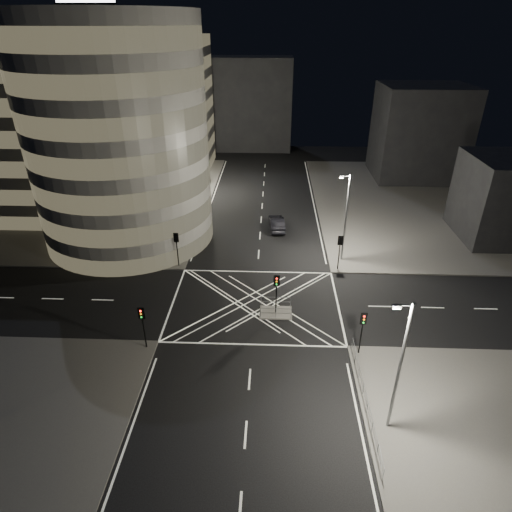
{
  "coord_description": "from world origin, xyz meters",
  "views": [
    {
      "loc": [
        1.45,
        -34.05,
        24.01
      ],
      "look_at": [
        -0.08,
        4.12,
        3.0
      ],
      "focal_mm": 30.0,
      "sensor_mm": 36.0,
      "label": 1
    }
  ],
  "objects_px": {
    "central_island": "(276,313)",
    "traffic_signal_fr": "(340,246)",
    "traffic_signal_nr": "(363,326)",
    "sedan": "(277,223)",
    "street_lamp_left_near": "(178,203)",
    "traffic_signal_nl": "(142,320)",
    "street_lamp_right_far": "(345,216)",
    "traffic_signal_fl": "(177,243)",
    "traffic_signal_island": "(276,287)",
    "street_lamp_left_far": "(202,159)",
    "street_lamp_right_near": "(399,365)"
  },
  "relations": [
    {
      "from": "street_lamp_left_near",
      "to": "street_lamp_left_far",
      "type": "relative_size",
      "value": 1.0
    },
    {
      "from": "street_lamp_left_far",
      "to": "street_lamp_right_near",
      "type": "xyz_separation_m",
      "value": [
        18.87,
        -44.0,
        0.0
      ]
    },
    {
      "from": "central_island",
      "to": "traffic_signal_fl",
      "type": "bearing_deg",
      "value": 142.46
    },
    {
      "from": "street_lamp_left_near",
      "to": "sedan",
      "type": "bearing_deg",
      "value": 23.73
    },
    {
      "from": "street_lamp_right_near",
      "to": "traffic_signal_fr",
      "type": "bearing_deg",
      "value": 91.75
    },
    {
      "from": "traffic_signal_nl",
      "to": "traffic_signal_fl",
      "type": "bearing_deg",
      "value": 90.0
    },
    {
      "from": "traffic_signal_fr",
      "to": "street_lamp_left_near",
      "type": "relative_size",
      "value": 0.4
    },
    {
      "from": "traffic_signal_fr",
      "to": "sedan",
      "type": "xyz_separation_m",
      "value": [
        -6.69,
        10.28,
        -2.07
      ]
    },
    {
      "from": "traffic_signal_nl",
      "to": "street_lamp_right_far",
      "type": "xyz_separation_m",
      "value": [
        18.24,
        15.8,
        2.63
      ]
    },
    {
      "from": "street_lamp_left_near",
      "to": "street_lamp_right_near",
      "type": "xyz_separation_m",
      "value": [
        18.87,
        -26.0,
        0.0
      ]
    },
    {
      "from": "traffic_signal_fl",
      "to": "street_lamp_right_far",
      "type": "distance_m",
      "value": 18.55
    },
    {
      "from": "street_lamp_right_near",
      "to": "traffic_signal_island",
      "type": "bearing_deg",
      "value": 120.75
    },
    {
      "from": "traffic_signal_nr",
      "to": "street_lamp_left_near",
      "type": "height_order",
      "value": "street_lamp_left_near"
    },
    {
      "from": "traffic_signal_nl",
      "to": "traffic_signal_island",
      "type": "bearing_deg",
      "value": 26.14
    },
    {
      "from": "traffic_signal_nl",
      "to": "central_island",
      "type": "bearing_deg",
      "value": 26.14
    },
    {
      "from": "traffic_signal_fl",
      "to": "street_lamp_right_near",
      "type": "distance_m",
      "value": 27.79
    },
    {
      "from": "street_lamp_left_near",
      "to": "street_lamp_right_far",
      "type": "distance_m",
      "value": 19.11
    },
    {
      "from": "traffic_signal_nr",
      "to": "street_lamp_right_near",
      "type": "relative_size",
      "value": 0.4
    },
    {
      "from": "traffic_signal_nl",
      "to": "street_lamp_left_near",
      "type": "bearing_deg",
      "value": 91.94
    },
    {
      "from": "street_lamp_right_far",
      "to": "sedan",
      "type": "distance_m",
      "value": 11.87
    },
    {
      "from": "traffic_signal_fl",
      "to": "street_lamp_right_far",
      "type": "bearing_deg",
      "value": 6.88
    },
    {
      "from": "central_island",
      "to": "traffic_signal_nl",
      "type": "height_order",
      "value": "traffic_signal_nl"
    },
    {
      "from": "street_lamp_left_far",
      "to": "street_lamp_right_far",
      "type": "height_order",
      "value": "same"
    },
    {
      "from": "traffic_signal_fl",
      "to": "traffic_signal_island",
      "type": "xyz_separation_m",
      "value": [
        10.8,
        -8.3,
        0.0
      ]
    },
    {
      "from": "traffic_signal_island",
      "to": "street_lamp_right_near",
      "type": "xyz_separation_m",
      "value": [
        7.44,
        -12.5,
        2.63
      ]
    },
    {
      "from": "traffic_signal_nl",
      "to": "traffic_signal_fr",
      "type": "bearing_deg",
      "value": 37.69
    },
    {
      "from": "traffic_signal_fl",
      "to": "street_lamp_right_near",
      "type": "relative_size",
      "value": 0.4
    },
    {
      "from": "traffic_signal_nl",
      "to": "traffic_signal_fr",
      "type": "distance_m",
      "value": 22.24
    },
    {
      "from": "street_lamp_right_near",
      "to": "sedan",
      "type": "bearing_deg",
      "value": 103.26
    },
    {
      "from": "central_island",
      "to": "traffic_signal_fr",
      "type": "relative_size",
      "value": 0.75
    },
    {
      "from": "traffic_signal_nr",
      "to": "street_lamp_left_far",
      "type": "xyz_separation_m",
      "value": [
        -18.24,
        36.8,
        2.63
      ]
    },
    {
      "from": "traffic_signal_island",
      "to": "street_lamp_right_far",
      "type": "xyz_separation_m",
      "value": [
        7.44,
        10.5,
        2.63
      ]
    },
    {
      "from": "street_lamp_right_far",
      "to": "traffic_signal_island",
      "type": "bearing_deg",
      "value": -125.3
    },
    {
      "from": "traffic_signal_fr",
      "to": "street_lamp_left_far",
      "type": "bearing_deg",
      "value": 128.17
    },
    {
      "from": "traffic_signal_fl",
      "to": "sedan",
      "type": "xyz_separation_m",
      "value": [
        10.91,
        10.28,
        -2.07
      ]
    },
    {
      "from": "street_lamp_right_near",
      "to": "central_island",
      "type": "bearing_deg",
      "value": 120.75
    },
    {
      "from": "street_lamp_left_far",
      "to": "sedan",
      "type": "relative_size",
      "value": 1.96
    },
    {
      "from": "central_island",
      "to": "traffic_signal_nr",
      "type": "xyz_separation_m",
      "value": [
        6.8,
        -5.3,
        2.84
      ]
    },
    {
      "from": "traffic_signal_fr",
      "to": "traffic_signal_nl",
      "type": "bearing_deg",
      "value": -142.31
    },
    {
      "from": "street_lamp_left_near",
      "to": "street_lamp_right_near",
      "type": "distance_m",
      "value": 32.13
    },
    {
      "from": "traffic_signal_island",
      "to": "street_lamp_right_near",
      "type": "bearing_deg",
      "value": -59.25
    },
    {
      "from": "traffic_signal_nl",
      "to": "street_lamp_right_far",
      "type": "bearing_deg",
      "value": 40.91
    },
    {
      "from": "street_lamp_left_far",
      "to": "central_island",
      "type": "bearing_deg",
      "value": -70.05
    },
    {
      "from": "traffic_signal_nl",
      "to": "sedan",
      "type": "height_order",
      "value": "traffic_signal_nl"
    },
    {
      "from": "traffic_signal_fr",
      "to": "sedan",
      "type": "height_order",
      "value": "traffic_signal_fr"
    },
    {
      "from": "traffic_signal_nr",
      "to": "sedan",
      "type": "relative_size",
      "value": 0.78
    },
    {
      "from": "street_lamp_right_far",
      "to": "traffic_signal_fr",
      "type": "bearing_deg",
      "value": -106.11
    },
    {
      "from": "traffic_signal_fr",
      "to": "street_lamp_left_near",
      "type": "height_order",
      "value": "street_lamp_left_near"
    },
    {
      "from": "traffic_signal_nr",
      "to": "sedan",
      "type": "distance_m",
      "value": 24.88
    },
    {
      "from": "traffic_signal_fr",
      "to": "sedan",
      "type": "relative_size",
      "value": 0.78
    }
  ]
}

